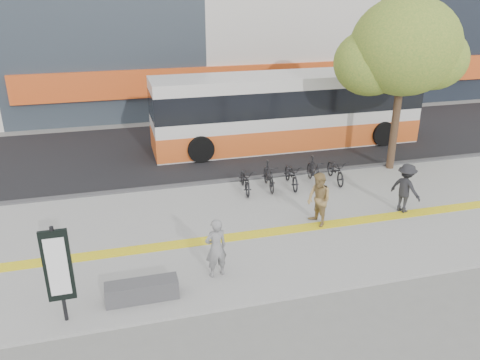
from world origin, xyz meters
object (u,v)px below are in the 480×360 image
object	(u,v)px
bench	(142,291)
pedestrian_tan	(319,200)
street_tree	(402,48)
seated_woman	(216,248)
pedestrian_dark	(406,188)
bus	(287,112)
signboard	(58,267)

from	to	relation	value
bench	pedestrian_tan	xyz separation A→B (m)	(5.22, 2.30, 0.57)
street_tree	seated_woman	bearing A→B (deg)	-145.32
street_tree	pedestrian_tan	size ratio (longest dim) A/B	3.97
seated_woman	pedestrian_dark	bearing A→B (deg)	-175.50
street_tree	bus	size ratio (longest dim) A/B	0.55
signboard	pedestrian_dark	bearing A→B (deg)	15.70
bench	bus	distance (m)	12.01
bus	signboard	bearing A→B (deg)	-130.62
signboard	bus	bearing A→B (deg)	49.38
pedestrian_dark	street_tree	bearing A→B (deg)	-48.08
street_tree	signboard	bearing A→B (deg)	-150.93
pedestrian_tan	bench	bearing A→B (deg)	-78.55
street_tree	bus	bearing A→B (deg)	127.24
pedestrian_dark	bus	bearing A→B (deg)	-14.47
bus	street_tree	bearing A→B (deg)	-52.76
street_tree	pedestrian_dark	size ratio (longest dim) A/B	4.08
bus	pedestrian_dark	distance (m)	7.39
bus	seated_woman	bearing A→B (deg)	-119.39
street_tree	pedestrian_tan	distance (m)	6.92
pedestrian_tan	pedestrian_dark	distance (m)	2.92
pedestrian_tan	pedestrian_dark	size ratio (longest dim) A/B	1.03
seated_woman	pedestrian_dark	size ratio (longest dim) A/B	0.97
signboard	pedestrian_dark	xyz separation A→B (m)	(9.74, 2.74, -0.51)
seated_woman	pedestrian_dark	world-z (taller)	pedestrian_dark
bus	pedestrian_tan	distance (m)	7.63
signboard	seated_woman	bearing A→B (deg)	13.32
signboard	bus	world-z (taller)	bus
bench	pedestrian_dark	distance (m)	8.51
bus	pedestrian_tan	world-z (taller)	bus
signboard	pedestrian_dark	size ratio (longest dim) A/B	1.42
seated_woman	pedestrian_dark	xyz separation A→B (m)	(6.34, 1.93, 0.02)
bench	seated_woman	distance (m)	1.94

